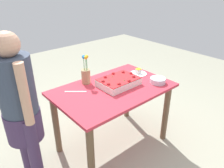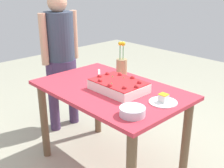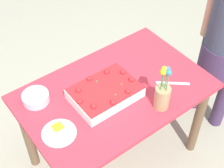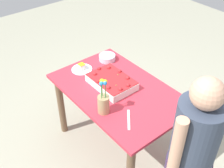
# 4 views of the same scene
# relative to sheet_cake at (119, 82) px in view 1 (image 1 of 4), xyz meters

# --- Properties ---
(ground_plane) EXTENTS (8.00, 8.00, 0.00)m
(ground_plane) POSITION_rel_sheet_cake_xyz_m (-0.09, -0.01, -0.81)
(ground_plane) COLOR #A3A38C
(dining_table) EXTENTS (1.25, 0.81, 0.77)m
(dining_table) POSITION_rel_sheet_cake_xyz_m (-0.09, -0.01, -0.18)
(dining_table) COLOR #C93142
(dining_table) RESTS_ON ground_plane
(sheet_cake) EXTENTS (0.43, 0.30, 0.10)m
(sheet_cake) POSITION_rel_sheet_cake_xyz_m (0.00, 0.00, 0.00)
(sheet_cake) COLOR white
(sheet_cake) RESTS_ON dining_table
(serving_plate_with_slice) EXTENTS (0.21, 0.21, 0.07)m
(serving_plate_with_slice) POSITION_rel_sheet_cake_xyz_m (0.39, 0.07, -0.03)
(serving_plate_with_slice) COLOR white
(serving_plate_with_slice) RESTS_ON dining_table
(cake_knife) EXTENTS (0.19, 0.16, 0.00)m
(cake_knife) POSITION_rel_sheet_cake_xyz_m (-0.44, 0.18, -0.04)
(cake_knife) COLOR silver
(cake_knife) RESTS_ON dining_table
(flower_vase) EXTENTS (0.10, 0.10, 0.33)m
(flower_vase) POSITION_rel_sheet_cake_xyz_m (-0.24, 0.27, 0.06)
(flower_vase) COLOR tan
(flower_vase) RESTS_ON dining_table
(fruit_bowl) EXTENTS (0.17, 0.17, 0.06)m
(fruit_bowl) POSITION_rel_sheet_cake_xyz_m (0.37, -0.24, -0.01)
(fruit_bowl) COLOR silver
(fruit_bowl) RESTS_ON dining_table
(person_standing) EXTENTS (0.31, 0.45, 1.49)m
(person_standing) POSITION_rel_sheet_cake_xyz_m (-1.01, 0.13, 0.04)
(person_standing) COLOR #453054
(person_standing) RESTS_ON ground_plane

